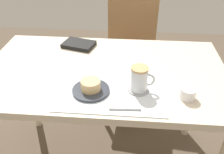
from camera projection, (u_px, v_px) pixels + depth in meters
name	position (u px, v px, depth m)	size (l,w,h in m)	color
dining_table	(105.00, 82.00, 1.33)	(1.25, 0.73, 0.74)	beige
wooden_chair	(130.00, 52.00, 1.98)	(0.46, 0.46, 0.89)	#997047
placemat	(111.00, 91.00, 1.13)	(0.48, 0.32, 0.00)	white
pastry_plate	(91.00, 90.00, 1.12)	(0.17, 0.17, 0.01)	#333842
pastry	(91.00, 85.00, 1.10)	(0.09, 0.09, 0.05)	#E5BC7F
coffee_coaster	(138.00, 90.00, 1.13)	(0.10, 0.10, 0.01)	#99999E
coffee_mug	(140.00, 79.00, 1.09)	(0.11, 0.08, 0.11)	white
teaspoon	(125.00, 109.00, 1.01)	(0.01, 0.01, 0.13)	silver
sugar_bowl	(188.00, 93.00, 1.07)	(0.07, 0.07, 0.05)	white
small_book	(79.00, 44.00, 1.49)	(0.18, 0.12, 0.02)	black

